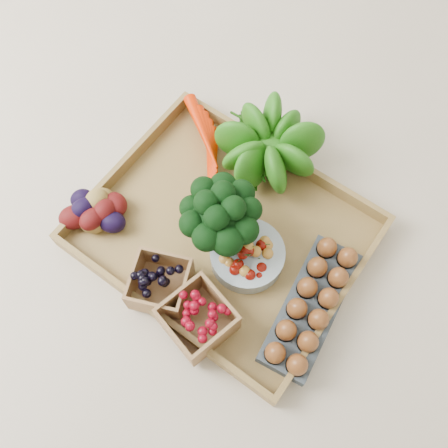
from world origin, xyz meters
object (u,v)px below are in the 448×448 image
Objects in this scene: tray at (224,234)px; cherry_bowl at (247,255)px; egg_carton at (311,307)px; broccoli at (220,226)px.

tray is 3.65× the size of cherry_bowl.
tray is at bearing 164.19° from egg_carton.
broccoli reaches higher than cherry_bowl.
cherry_bowl reaches higher than tray.
cherry_bowl is (0.07, -0.02, 0.03)m from tray.
broccoli is at bearing 167.80° from egg_carton.
broccoli is at bearing -84.81° from tray.
broccoli reaches higher than egg_carton.
egg_carton is at bearing -4.83° from broccoli.
broccoli is 0.59× the size of egg_carton.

